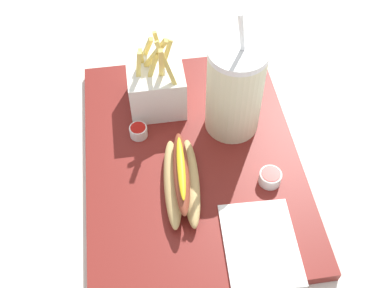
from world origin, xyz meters
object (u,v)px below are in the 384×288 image
Objects in this scene: napkin_stack at (260,244)px; hot_dog_1 at (181,179)px; soda_cup at (235,90)px; ketchup_cup_2 at (270,177)px; fries_basket at (156,85)px; ketchup_cup_1 at (138,131)px.

hot_dog_1 is at bearing -138.98° from napkin_stack.
soda_cup is 6.88× the size of ketchup_cup_2.
fries_basket is at bearing -119.72° from soda_cup.
hot_dog_1 is 4.74× the size of ketchup_cup_2.
ketchup_cup_2 reaches higher than napkin_stack.
napkin_stack is (0.23, 0.16, -0.01)m from ketchup_cup_1.
ketchup_cup_1 is (0.07, -0.04, -0.03)m from fries_basket.
fries_basket is 0.19m from hot_dog_1.
fries_basket reaches higher than ketchup_cup_2.
hot_dog_1 reaches higher than ketchup_cup_2.
hot_dog_1 is at bearing -41.22° from soda_cup.
soda_cup is at bearing 60.28° from fries_basket.
napkin_stack is at bearing 41.02° from hot_dog_1.
ketchup_cup_2 is at bearing 159.06° from napkin_stack.
soda_cup is 0.25m from napkin_stack.
soda_cup is 8.05× the size of ketchup_cup_1.
napkin_stack is at bearing 34.38° from ketchup_cup_1.
ketchup_cup_2 is at bearing 38.79° from fries_basket.
hot_dog_1 is 0.15m from napkin_stack.
fries_basket is 0.25m from ketchup_cup_2.
fries_basket reaches higher than ketchup_cup_1.
soda_cup is 0.17m from hot_dog_1.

